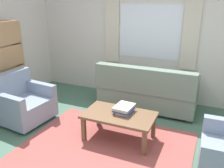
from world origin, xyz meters
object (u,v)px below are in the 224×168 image
Objects in this scene: bookshelf at (3,73)px; coffee_table at (119,117)px; book_stack_on_table at (124,109)px; couch at (147,92)px; armchair_left at (22,103)px.

coffee_table is at bearing 87.63° from bookshelf.
book_stack_on_table is 2.49m from bookshelf.
couch is 2.07× the size of armchair_left.
book_stack_on_table is at bearing 60.93° from coffee_table.
book_stack_on_table reaches higher than coffee_table.
coffee_table is 2.46m from bookshelf.
coffee_table is (-0.08, -1.26, 0.01)m from couch.
couch is at bearing 114.65° from bookshelf.
couch reaches higher than coffee_table.
bookshelf is at bearing 24.65° from couch.
book_stack_on_table is at bearing 89.62° from bookshelf.
coffee_table is at bearing 86.15° from couch.
armchair_left is (-1.92, -1.38, -0.01)m from couch.
armchair_left reaches higher than coffee_table.
couch is at bearing -48.60° from armchair_left.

